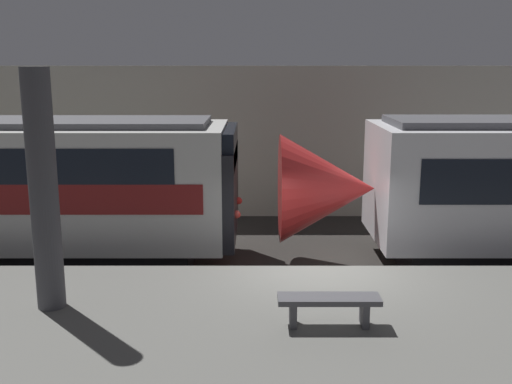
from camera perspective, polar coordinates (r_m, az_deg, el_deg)
name	(u,v)px	position (r m, az deg, el deg)	size (l,w,h in m)	color
ground_plane	(316,310)	(11.88, 5.76, -11.11)	(120.00, 120.00, 0.00)	#282623
platform	(333,345)	(9.56, 7.31, -14.21)	(40.00, 4.73, 0.90)	slate
station_rear_barrier	(293,143)	(18.38, 3.57, 4.72)	(50.00, 0.15, 4.61)	#B2AD9E
support_pillar_near	(41,192)	(9.67, -19.79, 0.03)	(0.44, 0.44, 3.73)	#47474C
platform_bench	(327,304)	(8.96, 6.76, -10.51)	(1.50, 0.40, 0.45)	#4C4C51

